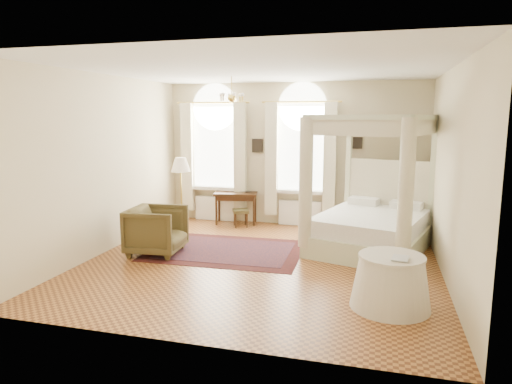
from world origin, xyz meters
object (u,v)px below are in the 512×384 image
side_table (391,282)px  coffee_table (158,225)px  nightstand (387,220)px  writing_desk (236,197)px  stool (241,212)px  canopy_bed (371,221)px  floor_lamp (181,169)px  armchair (157,230)px

side_table → coffee_table: bearing=155.1°
nightstand → side_table: bearing=-90.1°
writing_desk → stool: writing_desk is taller
canopy_bed → writing_desk: 3.44m
writing_desk → stool: size_ratio=2.34×
floor_lamp → writing_desk: bearing=44.9°
nightstand → floor_lamp: (-4.43, -0.96, 1.11)m
stool → side_table: size_ratio=0.44×
writing_desk → floor_lamp: size_ratio=0.66×
nightstand → armchair: (-4.17, -2.67, 0.16)m
canopy_bed → writing_desk: bearing=155.5°
armchair → floor_lamp: (-0.26, 1.71, 0.96)m
stool → side_table: (3.26, -3.80, 0.02)m
stool → armchair: armchair is taller
canopy_bed → coffee_table: 4.21m
coffee_table → floor_lamp: bearing=85.9°
floor_lamp → side_table: 5.50m
canopy_bed → writing_desk: size_ratio=2.57×
stool → floor_lamp: bearing=-149.0°
stool → floor_lamp: floor_lamp is taller
writing_desk → side_table: bearing=-49.6°
side_table → armchair: bearing=161.4°
nightstand → floor_lamp: 4.67m
stool → armchair: 2.57m
canopy_bed → armchair: bearing=-162.0°
nightstand → stool: 3.28m
armchair → coffee_table: 0.78m
coffee_table → side_table: size_ratio=0.56×
canopy_bed → coffee_table: size_ratio=4.68×
nightstand → floor_lamp: bearing=-167.8°
canopy_bed → armchair: (-3.83, -1.24, -0.14)m
floor_lamp → side_table: floor_lamp is taller
canopy_bed → stool: canopy_bed is taller
nightstand → side_table: 4.07m
writing_desk → floor_lamp: bearing=-135.1°
nightstand → writing_desk: writing_desk is taller
canopy_bed → floor_lamp: canopy_bed is taller
side_table → floor_lamp: bearing=144.9°
floor_lamp → stool: bearing=31.0°
armchair → side_table: size_ratio=0.92×
nightstand → coffee_table: (-4.50, -1.98, 0.07)m
nightstand → stool: (-3.27, -0.26, 0.05)m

